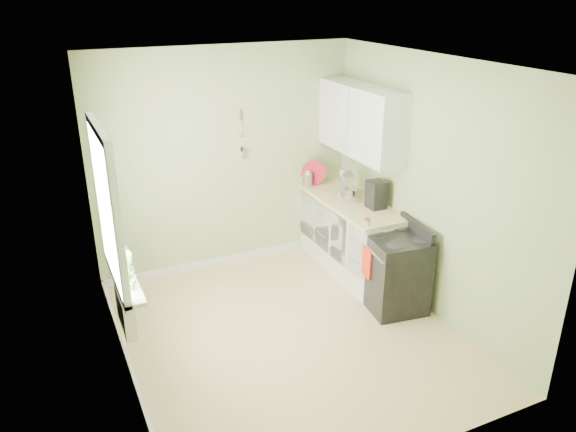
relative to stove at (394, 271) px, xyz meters
name	(u,v)px	position (x,y,z in m)	size (l,w,h in m)	color
floor	(290,336)	(-1.28, -0.05, -0.43)	(3.20, 3.60, 0.02)	tan
ceiling	(290,62)	(-1.28, -0.05, 2.29)	(3.20, 3.60, 0.02)	white
wall_back	(226,161)	(-1.28, 1.76, 0.93)	(3.20, 0.02, 2.70)	#A9BB7F
wall_left	(112,244)	(-2.89, -0.05, 0.93)	(0.02, 3.60, 2.70)	#A9BB7F
wall_right	(430,188)	(0.33, -0.05, 0.93)	(0.02, 3.60, 2.70)	#A9BB7F
base_cabinets	(351,237)	(0.02, 0.95, 0.01)	(0.60, 1.60, 0.87)	white
countertop	(352,202)	(0.01, 0.95, 0.47)	(0.64, 1.60, 0.04)	#F1D993
upper_cabinets	(361,121)	(0.15, 1.05, 1.43)	(0.35, 1.40, 0.80)	white
window	(106,209)	(-2.86, 0.25, 1.13)	(0.06, 1.14, 1.44)	white
window_sill	(124,276)	(-2.79, 0.25, 0.46)	(0.18, 1.14, 0.04)	white
radiator	(126,311)	(-2.82, 0.20, 0.13)	(0.12, 0.50, 0.35)	white
wall_utensils	(242,142)	(-1.08, 1.73, 1.14)	(0.02, 0.14, 0.58)	#F1D993
stove	(394,271)	(0.00, 0.00, 0.00)	(0.68, 0.75, 0.95)	black
stand_mixer	(347,187)	(-0.01, 1.03, 0.64)	(0.26, 0.33, 0.36)	#B2B2B7
kettle	(308,178)	(-0.23, 1.64, 0.59)	(0.21, 0.12, 0.21)	silver
coffee_maker	(376,195)	(0.15, 0.65, 0.64)	(0.19, 0.21, 0.32)	black
red_tray	(314,173)	(-0.13, 1.67, 0.64)	(0.32, 0.32, 0.02)	#AB1630
jar	(367,222)	(-0.22, 0.25, 0.52)	(0.07, 0.07, 0.07)	#BCAE96
plant_a	(129,275)	(-2.78, -0.05, 0.62)	(0.15, 0.10, 0.29)	#3D732D
plant_b	(126,266)	(-2.78, 0.12, 0.62)	(0.16, 0.13, 0.28)	#3D732D
plant_c	(117,246)	(-2.78, 0.54, 0.64)	(0.18, 0.18, 0.32)	#3D732D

